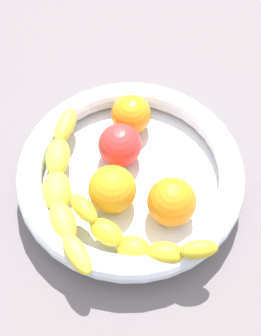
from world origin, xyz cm
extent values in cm
cube|color=slate|center=(0.00, 0.00, 1.50)|extent=(120.00, 120.00, 3.00)
cylinder|color=silver|center=(0.00, 0.00, 4.13)|extent=(29.30, 29.30, 2.27)
torus|color=silver|center=(0.00, 0.00, 7.05)|extent=(31.78, 31.78, 3.55)
ellipsoid|color=yellow|center=(1.37, -9.01, 9.55)|extent=(4.85, 2.40, 2.34)
ellipsoid|color=yellow|center=(5.36, -8.55, 8.31)|extent=(5.40, 4.04, 2.97)
ellipsoid|color=yellow|center=(9.10, -7.10, 7.07)|extent=(5.96, 5.47, 3.60)
ellipsoid|color=yellow|center=(12.35, -4.75, 8.31)|extent=(5.55, 5.47, 2.97)
ellipsoid|color=yellow|center=(14.91, -1.66, 9.55)|extent=(4.56, 5.33, 2.34)
ellipsoid|color=yellow|center=(-11.38, -2.59, 8.71)|extent=(5.64, 6.54, 2.61)
ellipsoid|color=yellow|center=(-8.07, -6.48, 7.99)|extent=(6.73, 6.65, 3.32)
ellipsoid|color=yellow|center=(-4.05, -9.64, 7.28)|extent=(7.34, 6.68, 4.02)
ellipsoid|color=yellow|center=(0.53, -11.92, 7.99)|extent=(6.92, 5.28, 3.32)
ellipsoid|color=yellow|center=(5.46, -13.24, 8.71)|extent=(6.48, 3.56, 2.61)
sphere|color=orange|center=(-7.02, 6.04, 8.23)|extent=(5.93, 5.93, 5.93)
sphere|color=orange|center=(1.09, -4.09, 8.52)|extent=(6.51, 6.51, 6.51)
sphere|color=orange|center=(7.61, 0.64, 8.58)|extent=(6.62, 6.62, 6.62)
sphere|color=red|center=(-3.80, 1.27, 8.38)|extent=(6.21, 6.21, 6.21)
camera|label=1|loc=(27.59, -23.35, 66.92)|focal=53.76mm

